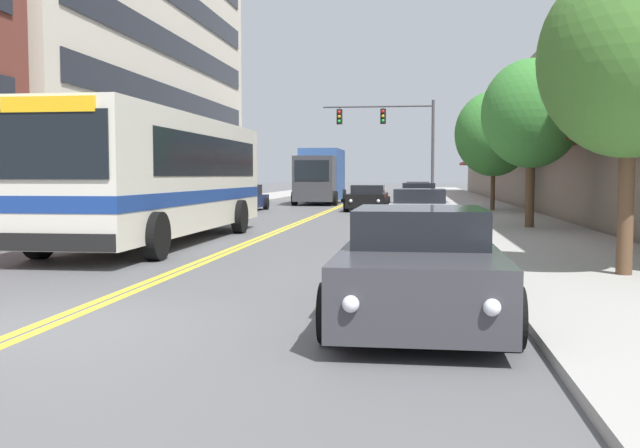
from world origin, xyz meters
name	(u,v)px	position (x,y,z in m)	size (l,w,h in m)	color
ground_plane	(348,203)	(0.00, 37.00, 0.00)	(240.00, 240.00, 0.00)	#565659
sidewalk_left	(233,201)	(-7.48, 37.00, 0.06)	(3.96, 106.00, 0.12)	#9E9B96
sidewalk_right	(469,203)	(7.48, 37.00, 0.06)	(3.96, 106.00, 0.12)	#9E9B96
centre_line	(348,203)	(0.00, 37.00, 0.00)	(0.34, 106.00, 0.01)	yellow
storefront_row_right	(576,142)	(13.69, 37.00, 3.75)	(9.10, 68.00, 7.50)	gray
city_bus	(163,173)	(-2.26, 10.20, 1.81)	(2.84, 11.36, 3.20)	silver
car_navy_parked_left_mid	(242,199)	(-4.26, 26.50, 0.59)	(2.10, 4.57, 1.28)	#19234C
car_dark_grey_parked_right_foreground	(420,267)	(4.31, 1.07, 0.63)	(2.05, 4.59, 1.34)	#38383D
car_silver_parked_right_mid	(419,210)	(4.35, 15.64, 0.61)	(2.16, 4.27, 1.30)	#B7B7BC
car_charcoal_parked_right_far	(419,199)	(4.35, 25.52, 0.65)	(1.97, 4.18, 1.39)	#232328
car_red_parked_right_end	(418,192)	(4.32, 42.86, 0.60)	(2.10, 4.78, 1.29)	maroon
car_black_moving_lead	(368,198)	(1.86, 27.69, 0.60)	(2.10, 4.52, 1.26)	black
box_truck	(320,176)	(-1.57, 35.51, 1.71)	(2.63, 6.91, 3.35)	#38383D
traffic_signal_mast	(394,130)	(2.85, 36.34, 4.51)	(6.79, 0.38, 6.28)	#47474C
street_tree_right_near	(630,59)	(7.62, 4.51, 3.59)	(2.90, 2.90, 5.08)	brown
street_tree_right_mid	(531,114)	(7.75, 15.26, 3.63)	(3.06, 3.06, 5.21)	brown
street_tree_right_far	(494,134)	(7.78, 26.45, 3.66)	(3.59, 3.59, 5.51)	brown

